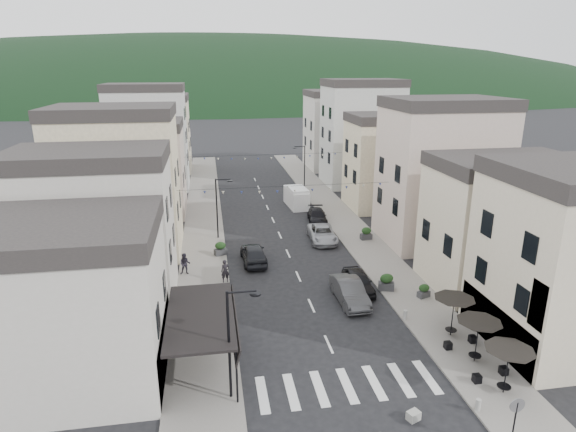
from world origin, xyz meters
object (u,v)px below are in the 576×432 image
Objects in this scene: parked_car_a at (358,281)px; parked_car_e at (254,253)px; pedestrian_a at (225,271)px; parked_car_d at (317,216)px; pedestrian_b at (185,264)px; parked_car_b at (350,292)px; parked_car_c at (322,234)px; delivery_van at (297,197)px.

parked_car_a is 0.90× the size of parked_car_e.
parked_car_e is at bearing 50.84° from pedestrian_a.
pedestrian_b reaches higher than parked_car_d.
parked_car_b is (-1.15, -1.64, 0.06)m from parked_car_a.
parked_car_a is at bearing -84.93° from parked_car_d.
parked_car_c is 1.08× the size of parked_car_e.
parked_car_d is 12.73m from parked_car_e.
delivery_van reaches higher than pedestrian_b.
parked_car_d is at bearing 46.67° from pedestrian_b.
parked_car_b reaches higher than parked_car_a.
pedestrian_b is (-13.52, -11.76, 0.31)m from parked_car_d.
pedestrian_a is 1.02× the size of pedestrian_b.
parked_car_e is at bearing 124.33° from parked_car_b.
parked_car_d is at bearing 82.73° from parked_car_b.
pedestrian_a reaches higher than pedestrian_b.
parked_car_a is 10.95m from parked_car_c.
pedestrian_a reaches higher than parked_car_e.
parked_car_a is 0.93× the size of parked_car_d.
parked_car_b is 2.73× the size of pedestrian_a.
delivery_van is 22.23m from pedestrian_a.
parked_car_b is 18.43m from parked_car_d.
parked_car_b is 0.95× the size of delivery_van.
parked_car_d is at bearing -84.68° from delivery_van.
parked_car_e is (-7.20, 6.69, 0.08)m from parked_car_a.
parked_car_c is (0.99, 12.59, -0.08)m from parked_car_b.
delivery_van is at bearing -114.41° from parked_car_e.
delivery_van is at bearing 94.68° from parked_car_c.
pedestrian_b is at bearing -131.69° from parked_car_d.
parked_car_a is 23.11m from delivery_van.
parked_car_b is 13.45m from pedestrian_b.
parked_car_c is 5.82m from parked_car_d.
parked_car_d is 17.28m from pedestrian_a.
pedestrian_a is at bearing 164.71° from parked_car_a.
parked_car_b is 0.94× the size of parked_car_c.
parked_car_b reaches higher than parked_car_d.
parked_car_b is at bearing -91.15° from parked_car_c.
parked_car_e is 0.94× the size of delivery_van.
parked_car_b is 24.76m from delivery_van.
parked_car_b is 12.63m from parked_car_c.
parked_car_e is (-7.04, -4.26, 0.10)m from parked_car_c.
delivery_van is at bearing 106.96° from parked_car_d.
parked_car_d is at bearing 85.37° from parked_car_c.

